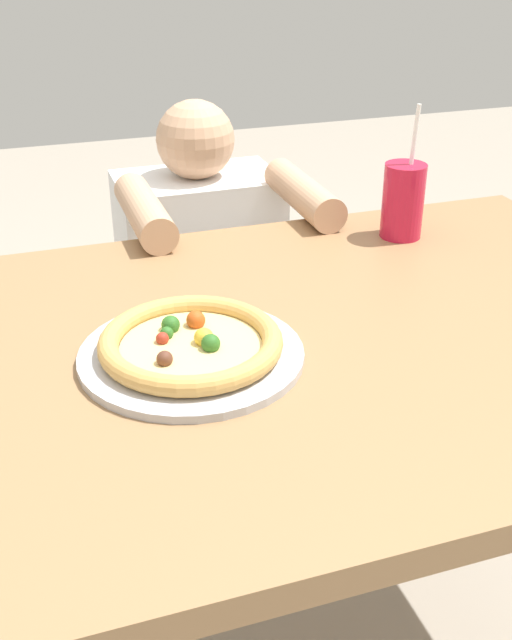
% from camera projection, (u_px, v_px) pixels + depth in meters
% --- Properties ---
extents(dining_table, '(1.29, 0.87, 0.75)m').
position_uv_depth(dining_table, '(294.00, 397.00, 1.17)').
color(dining_table, '#936D47').
rests_on(dining_table, ground).
extents(pizza_near, '(0.31, 0.31, 0.04)m').
position_uv_depth(pizza_near, '(191.00, 347.00, 1.04)').
color(pizza_near, '#B7B7BC').
rests_on(pizza_near, dining_table).
extents(drink_cup_colored, '(0.08, 0.08, 0.24)m').
position_uv_depth(drink_cup_colored, '(403.00, 200.00, 1.42)').
color(drink_cup_colored, red).
rests_on(drink_cup_colored, dining_table).
extents(diner_seated, '(0.39, 0.51, 0.94)m').
position_uv_depth(diner_seated, '(203.00, 314.00, 1.86)').
color(diner_seated, '#333847').
rests_on(diner_seated, ground).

